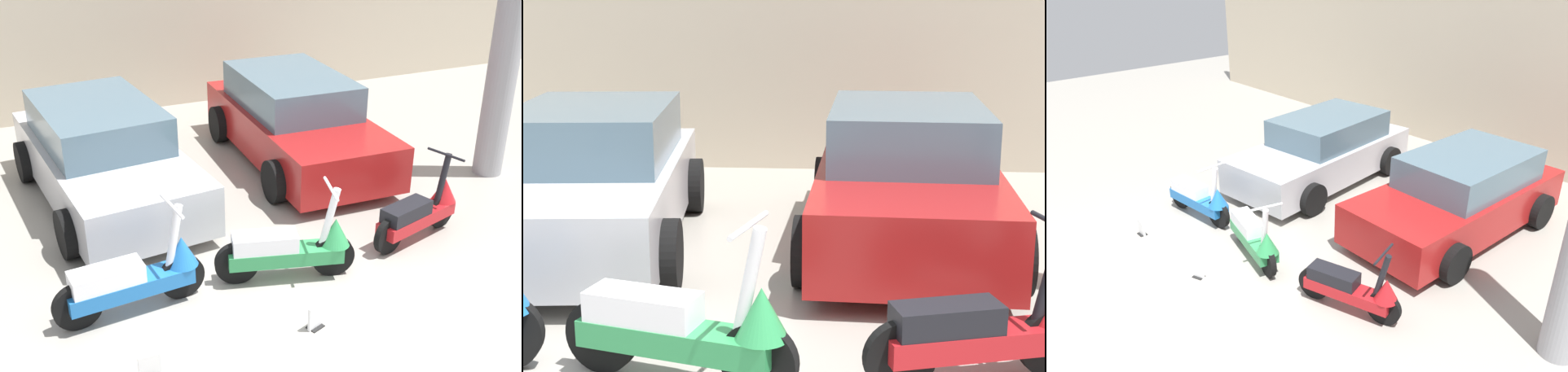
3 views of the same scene
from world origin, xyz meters
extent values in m
plane|color=#9E998E|center=(0.00, 0.00, 0.00)|extent=(28.00, 28.00, 0.00)
cube|color=beige|center=(0.00, 7.46, 2.00)|extent=(19.60, 0.12, 4.00)
cylinder|color=black|center=(-1.01, 1.15, 0.25)|extent=(0.50, 0.13, 0.50)
cylinder|color=black|center=(-2.11, 1.05, 0.25)|extent=(0.50, 0.13, 0.50)
cube|color=#1E66B2|center=(-1.56, 1.10, 0.31)|extent=(1.32, 0.42, 0.17)
cube|color=white|center=(-1.79, 1.08, 0.49)|extent=(0.75, 0.36, 0.19)
cylinder|color=white|center=(-1.07, 1.15, 0.75)|extent=(0.24, 0.11, 0.70)
cylinder|color=white|center=(-1.07, 1.15, 1.10)|extent=(0.09, 0.57, 0.03)
cone|color=#1E66B2|center=(-0.99, 1.16, 0.56)|extent=(0.36, 0.36, 0.32)
cylinder|color=black|center=(0.66, 0.89, 0.24)|extent=(0.49, 0.21, 0.49)
cylinder|color=black|center=(-0.38, 1.17, 0.24)|extent=(0.49, 0.21, 0.49)
cube|color=#2D8C4C|center=(0.14, 1.03, 0.30)|extent=(1.30, 0.61, 0.17)
cube|color=white|center=(-0.08, 1.09, 0.48)|extent=(0.76, 0.46, 0.19)
cylinder|color=white|center=(0.60, 0.90, 0.73)|extent=(0.24, 0.14, 0.69)
cylinder|color=white|center=(0.60, 0.90, 1.07)|extent=(0.18, 0.55, 0.03)
cone|color=#2D8C4C|center=(0.68, 0.88, 0.55)|extent=(0.40, 0.40, 0.32)
cylinder|color=black|center=(2.47, 1.31, 0.23)|extent=(0.46, 0.20, 0.46)
cylinder|color=black|center=(1.50, 1.03, 0.23)|extent=(0.46, 0.20, 0.46)
cube|color=#B2191E|center=(1.98, 1.17, 0.28)|extent=(1.22, 0.60, 0.16)
cube|color=black|center=(1.78, 1.11, 0.45)|extent=(0.71, 0.44, 0.18)
cylinder|color=black|center=(2.42, 1.30, 0.69)|extent=(0.22, 0.13, 0.65)
cylinder|color=black|center=(2.42, 1.30, 1.01)|extent=(0.18, 0.52, 0.03)
cone|color=#B2191E|center=(2.49, 1.32, 0.51)|extent=(0.38, 0.38, 0.30)
cube|color=#B7B7BC|center=(-1.24, 3.77, 0.49)|extent=(2.02, 4.07, 0.65)
cube|color=slate|center=(-1.27, 4.00, 1.08)|extent=(1.65, 2.33, 0.51)
cylinder|color=black|center=(-0.28, 2.64, 0.30)|extent=(0.26, 0.62, 0.60)
cylinder|color=black|center=(-1.97, 2.47, 0.30)|extent=(0.26, 0.62, 0.60)
cylinder|color=black|center=(-0.52, 5.06, 0.30)|extent=(0.26, 0.62, 0.60)
cylinder|color=black|center=(-2.21, 4.89, 0.30)|extent=(0.26, 0.62, 0.60)
cube|color=maroon|center=(1.74, 3.99, 0.49)|extent=(1.79, 3.99, 0.66)
cube|color=slate|center=(1.75, 4.23, 1.08)|extent=(1.52, 2.26, 0.52)
cylinder|color=black|center=(2.55, 2.74, 0.30)|extent=(0.23, 0.61, 0.60)
cylinder|color=black|center=(0.85, 2.81, 0.30)|extent=(0.23, 0.61, 0.60)
cylinder|color=black|center=(2.64, 5.18, 0.30)|extent=(0.23, 0.61, 0.60)
cylinder|color=black|center=(0.94, 5.25, 0.30)|extent=(0.23, 0.61, 0.60)
cube|color=black|center=(-1.66, 0.06, 0.01)|extent=(0.16, 0.12, 0.01)
cube|color=white|center=(-1.66, 0.06, 0.13)|extent=(0.20, 0.03, 0.26)
cube|color=black|center=(0.03, 0.11, 0.01)|extent=(0.19, 0.17, 0.01)
cube|color=white|center=(0.03, 0.11, 0.13)|extent=(0.20, 0.10, 0.26)
camera|label=1|loc=(-2.58, -4.49, 4.07)|focal=45.00mm
camera|label=2|loc=(1.13, -3.45, 2.36)|focal=55.00mm
camera|label=3|loc=(5.61, -2.84, 4.31)|focal=35.00mm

